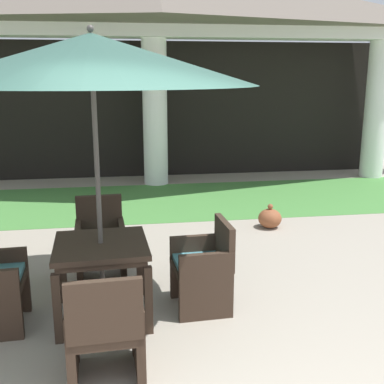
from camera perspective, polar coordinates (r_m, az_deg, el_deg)
background_pavilion at (r=10.00m, az=-4.73°, el=20.66°), size 10.92×2.80×4.42m
lawn_strip at (r=8.67m, az=-3.55°, el=-1.07°), size 12.72×2.67×0.01m
patio_table_near_foreground at (r=4.50m, az=-10.84°, el=-7.29°), size 0.89×0.89×0.74m
patio_umbrella_near_foreground at (r=4.21m, az=-11.94°, el=15.14°), size 2.81×2.81×2.64m
patio_chair_near_foreground_south at (r=3.71m, az=-10.38°, el=-16.02°), size 0.58×0.56×0.89m
patio_chair_near_foreground_north at (r=5.50m, az=-10.92°, el=-5.91°), size 0.57×0.54×0.90m
patio_chair_near_foreground_east at (r=4.69m, az=1.46°, el=-9.09°), size 0.55×0.60×0.88m
terracotta_urn at (r=7.23m, az=9.33°, el=-3.12°), size 0.35×0.35×0.37m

